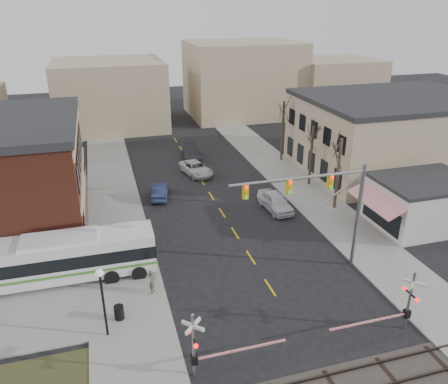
# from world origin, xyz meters

# --- Properties ---
(ground) EXTENTS (160.00, 160.00, 0.00)m
(ground) POSITION_xyz_m (0.00, 0.00, 0.00)
(ground) COLOR black
(ground) RESTS_ON ground
(sidewalk_west) EXTENTS (5.00, 60.00, 0.12)m
(sidewalk_west) POSITION_xyz_m (-9.50, 20.00, 0.06)
(sidewalk_west) COLOR gray
(sidewalk_west) RESTS_ON ground
(sidewalk_east) EXTENTS (5.00, 60.00, 0.12)m
(sidewalk_east) POSITION_xyz_m (9.50, 20.00, 0.06)
(sidewalk_east) COLOR gray
(sidewalk_east) RESTS_ON ground
(tan_building) EXTENTS (20.30, 15.30, 8.50)m
(tan_building) POSITION_xyz_m (22.00, 20.00, 4.26)
(tan_building) COLOR tan
(tan_building) RESTS_ON ground
(awning_shop) EXTENTS (9.74, 6.20, 4.30)m
(awning_shop) POSITION_xyz_m (15.97, 7.00, 2.16)
(awning_shop) COLOR beige
(awning_shop) RESTS_ON ground
(tree_east_a) EXTENTS (0.28, 0.28, 6.75)m
(tree_east_a) POSITION_xyz_m (10.50, 12.00, 3.50)
(tree_east_a) COLOR #382B21
(tree_east_a) RESTS_ON sidewalk_east
(tree_east_b) EXTENTS (0.28, 0.28, 6.30)m
(tree_east_b) POSITION_xyz_m (10.80, 18.00, 3.27)
(tree_east_b) COLOR #382B21
(tree_east_b) RESTS_ON sidewalk_east
(tree_east_c) EXTENTS (0.28, 0.28, 7.20)m
(tree_east_c) POSITION_xyz_m (11.00, 26.00, 3.72)
(tree_east_c) COLOR #382B21
(tree_east_c) RESTS_ON sidewalk_east
(transit_bus) EXTENTS (12.67, 2.91, 3.26)m
(transit_bus) POSITION_xyz_m (-13.53, 6.89, 1.84)
(transit_bus) COLOR silver
(transit_bus) RESTS_ON ground
(traffic_signal_mast) EXTENTS (9.75, 0.30, 8.00)m
(traffic_signal_mast) POSITION_xyz_m (4.21, 3.01, 5.73)
(traffic_signal_mast) COLOR gray
(traffic_signal_mast) RESTS_ON ground
(rr_crossing_west) EXTENTS (5.60, 1.36, 4.00)m
(rr_crossing_west) POSITION_xyz_m (-6.24, -4.06, 1.97)
(rr_crossing_west) COLOR gray
(rr_crossing_west) RESTS_ON ground
(rr_crossing_east) EXTENTS (5.60, 1.36, 4.00)m
(rr_crossing_east) POSITION_xyz_m (5.82, -4.02, 1.97)
(rr_crossing_east) COLOR gray
(rr_crossing_east) RESTS_ON ground
(street_lamp) EXTENTS (0.44, 0.44, 4.52)m
(street_lamp) POSITION_xyz_m (-10.92, 0.24, 3.34)
(street_lamp) COLOR black
(street_lamp) RESTS_ON sidewalk_west
(trash_bin) EXTENTS (0.60, 0.60, 0.91)m
(trash_bin) POSITION_xyz_m (-10.15, 1.51, 0.57)
(trash_bin) COLOR black
(trash_bin) RESTS_ON sidewalk_west
(car_a) EXTENTS (2.34, 4.97, 1.64)m
(car_a) POSITION_xyz_m (5.00, 13.34, 0.82)
(car_a) COLOR silver
(car_a) RESTS_ON ground
(car_b) EXTENTS (2.31, 4.47, 1.40)m
(car_b) POSITION_xyz_m (-5.00, 19.12, 0.70)
(car_b) COLOR #1D2548
(car_b) RESTS_ON ground
(car_c) EXTENTS (3.50, 5.46, 1.40)m
(car_c) POSITION_xyz_m (-0.14, 24.32, 0.70)
(car_c) COLOR silver
(car_c) RESTS_ON ground
(car_d) EXTENTS (2.66, 5.46, 1.53)m
(car_d) POSITION_xyz_m (0.50, 29.52, 0.77)
(car_d) COLOR #38373C
(car_d) RESTS_ON ground
(pedestrian_near) EXTENTS (0.64, 0.74, 1.72)m
(pedestrian_near) POSITION_xyz_m (-7.81, 3.58, 0.98)
(pedestrian_near) COLOR #564E45
(pedestrian_near) RESTS_ON sidewalk_west
(pedestrian_far) EXTENTS (1.04, 1.13, 1.87)m
(pedestrian_far) POSITION_xyz_m (-10.01, 7.33, 1.06)
(pedestrian_far) COLOR #313054
(pedestrian_far) RESTS_ON sidewalk_west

